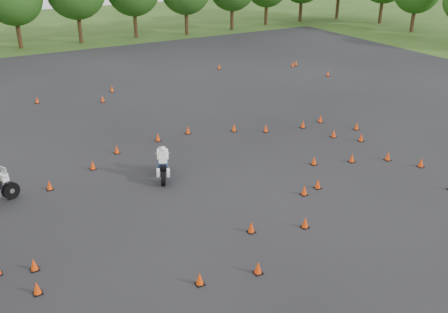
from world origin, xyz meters
name	(u,v)px	position (x,y,z in m)	size (l,w,h in m)	color
ground	(271,216)	(0.00, 0.00, 0.00)	(140.00, 140.00, 0.00)	#2D5119
asphalt_pad	(205,164)	(0.00, 6.00, 0.01)	(62.00, 62.00, 0.00)	black
treeline	(104,5)	(3.99, 34.94, 4.54)	(87.33, 32.02, 11.19)	#224C15
traffic_cones	(208,164)	(-0.08, 5.50, 0.23)	(36.89, 33.30, 0.45)	#EE400A
rider_white	(162,162)	(-2.54, 5.59, 0.87)	(2.24, 0.69, 1.73)	white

